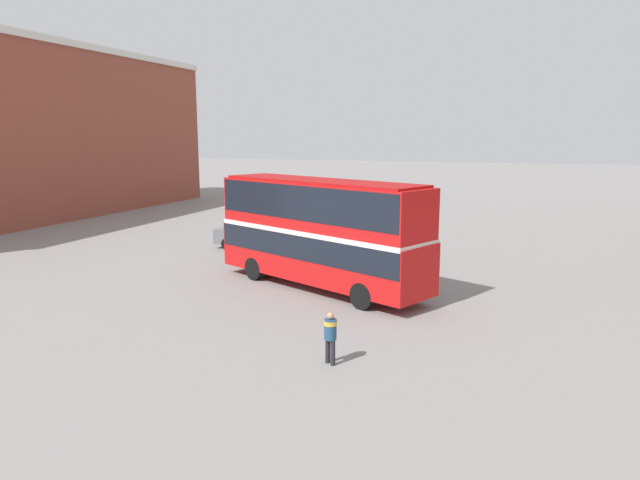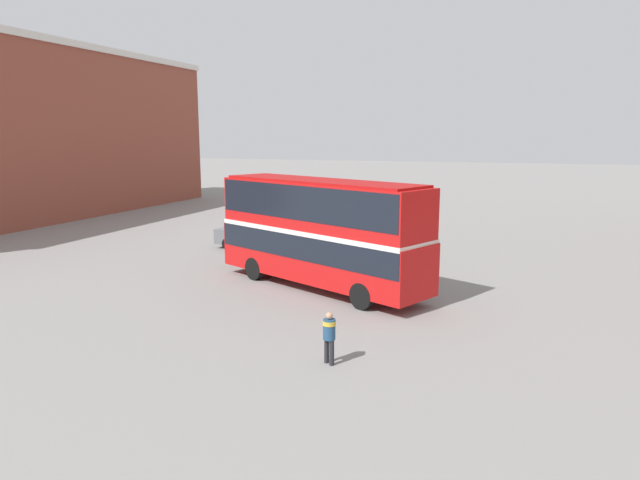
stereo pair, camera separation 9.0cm
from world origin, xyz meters
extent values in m
plane|color=gray|center=(0.00, 0.00, 0.00)|extent=(240.00, 240.00, 0.00)
cube|color=brown|center=(-30.84, 10.14, 6.48)|extent=(10.67, 37.92, 12.95)
cube|color=red|center=(-1.22, -0.96, 1.46)|extent=(10.41, 6.55, 2.05)
cube|color=red|center=(-1.22, -0.96, 3.52)|extent=(10.23, 6.42, 2.07)
cube|color=black|center=(-1.22, -0.96, 1.92)|extent=(10.32, 6.53, 1.00)
cube|color=black|center=(-1.22, -0.96, 3.77)|extent=(10.11, 6.38, 1.41)
cube|color=silver|center=(-1.22, -0.96, 2.51)|extent=(10.32, 6.53, 0.20)
cube|color=#A91111|center=(-1.22, -0.96, 4.60)|extent=(9.74, 6.07, 0.10)
cylinder|color=black|center=(2.24, -1.34, 0.52)|extent=(1.06, 0.70, 1.03)
cylinder|color=black|center=(1.32, -3.33, 0.52)|extent=(1.06, 0.70, 1.03)
cylinder|color=black|center=(-3.58, 1.33, 0.52)|extent=(1.06, 0.70, 1.03)
cylinder|color=black|center=(-4.49, -0.66, 0.52)|extent=(1.06, 0.70, 1.03)
cylinder|color=#232328|center=(1.96, -8.76, 0.37)|extent=(0.14, 0.14, 0.75)
cylinder|color=#232328|center=(1.76, -8.64, 0.37)|extent=(0.14, 0.14, 0.75)
cylinder|color=navy|center=(1.86, -8.70, 1.04)|extent=(0.49, 0.49, 0.59)
cylinder|color=gold|center=(1.86, -8.70, 1.23)|extent=(0.53, 0.53, 0.13)
sphere|color=tan|center=(1.86, -8.70, 1.44)|extent=(0.20, 0.20, 0.20)
cube|color=slate|center=(-7.57, 5.75, 0.70)|extent=(4.77, 2.21, 0.85)
cube|color=black|center=(-7.39, 5.74, 1.40)|extent=(2.54, 1.82, 0.55)
cylinder|color=black|center=(-9.07, 5.08, 0.32)|extent=(0.67, 0.28, 0.65)
cylinder|color=black|center=(-8.92, 6.69, 0.32)|extent=(0.67, 0.28, 0.65)
cylinder|color=black|center=(-6.22, 4.82, 0.32)|extent=(0.67, 0.28, 0.65)
cylinder|color=black|center=(-6.07, 6.43, 0.32)|extent=(0.67, 0.28, 0.65)
cube|color=silver|center=(-3.78, 10.25, 0.68)|extent=(4.74, 2.37, 0.83)
cube|color=black|center=(-3.96, 10.27, 1.32)|extent=(2.54, 1.94, 0.46)
cylinder|color=black|center=(-2.28, 10.94, 0.31)|extent=(0.64, 0.29, 0.62)
cylinder|color=black|center=(-2.46, 9.24, 0.31)|extent=(0.64, 0.29, 0.62)
cylinder|color=black|center=(-5.09, 11.25, 0.31)|extent=(0.64, 0.29, 0.62)
cylinder|color=black|center=(-5.27, 9.55, 0.31)|extent=(0.64, 0.29, 0.62)
camera|label=1|loc=(6.80, -23.37, 6.48)|focal=32.00mm
camera|label=2|loc=(6.89, -23.34, 6.48)|focal=32.00mm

